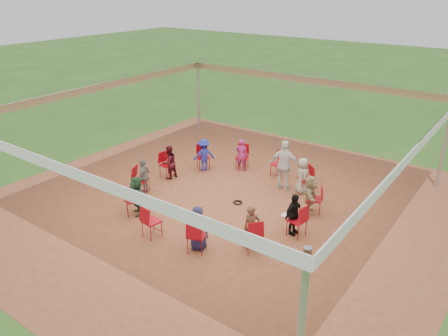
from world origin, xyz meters
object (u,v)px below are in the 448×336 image
Objects in this scene: person_seated_9 at (252,228)px; cable_coil at (238,203)px; chair_1 at (314,199)px; chair_8 at (133,200)px; chair_4 at (242,157)px; laptop at (288,213)px; person_seated_0 at (294,214)px; chair_11 at (253,235)px; person_seated_3 at (242,155)px; chair_9 at (151,221)px; chair_7 at (141,180)px; person_seated_7 at (137,196)px; person_seated_2 at (302,176)px; chair_2 at (305,179)px; person_seated_4 at (204,155)px; standing_person at (285,165)px; chair_5 at (203,157)px; person_seated_5 at (169,162)px; chair_0 at (297,221)px; chair_10 at (197,235)px; person_seated_1 at (310,195)px; chair_3 at (278,165)px; person_seated_8 at (198,228)px; chair_6 at (167,165)px; person_seated_6 at (144,176)px.

cable_coil is (-1.63, 1.80, -0.57)m from person_seated_9.
chair_8 is (-4.16, -3.10, 0.00)m from chair_1.
chair_4 is 2.72× the size of laptop.
person_seated_0 reaches higher than cable_coil.
person_seated_3 reaches higher than chair_11.
chair_9 reaches higher than cable_coil.
person_seated_7 is (0.90, -1.02, 0.14)m from chair_7.
chair_2 is at bearing -90.00° from person_seated_2.
person_seated_3 is 1.33m from person_seated_4.
chair_5 is at bearing -6.89° from standing_person.
person_seated_4 is 3.63m from person_seated_7.
person_seated_9 is (4.51, -0.60, 0.14)m from chair_7.
person_seated_4 and person_seated_5 have the same top height.
person_seated_9 is (3.01, -4.08, 0.14)m from chair_4.
chair_2 is 0.78m from standing_person.
laptop is at bearing 22.10° from person_seated_9.
person_seated_2 and person_seated_9 have the same top height.
standing_person is at bearing 94.52° from person_seated_7.
person_seated_7 is at bearing 119.24° from chair_0.
person_seated_0 is (1.54, 2.12, 0.14)m from chair_10.
person_seated_4 is (-4.12, 3.25, 0.14)m from chair_11.
chair_9 is 0.54× the size of standing_person.
chair_4 is 2.63m from person_seated_5.
chair_8 is at bearing 60.00° from chair_4.
chair_7 is 1.00× the size of chair_9.
person_seated_1 is 4.95m from person_seated_5.
cable_coil is (-2.11, -0.78, -0.43)m from chair_1.
laptop is (-0.28, 0.04, 0.10)m from chair_0.
chair_3 is 1.00× the size of chair_11.
person_seated_9 reaches higher than chair_10.
person_seated_9 is at bearing 94.99° from standing_person.
chair_0 is 0.77× the size of person_seated_9.
cable_coil is at bearing 98.01° from chair_5.
person_seated_4 is 1.00× the size of person_seated_8.
chair_3 is 4.55m from person_seated_9.
chair_1 is 0.77× the size of person_seated_5.
person_seated_0 is 1.00× the size of person_seated_1.
chair_9 is 0.77× the size of person_seated_3.
standing_person reaches higher than chair_11.
person_seated_3 is at bearing 75.00° from person_seated_9.
chair_10 is at bearing 60.00° from chair_6.
person_seated_5 is (-4.13, -1.64, 0.00)m from person_seated_2.
chair_5 is 3.72m from person_seated_7.
chair_5 is 3.72m from person_seated_2.
chair_5 is 5.19m from chair_10.
chair_6 is (-3.04, -2.27, 0.00)m from chair_3.
person_seated_0 is 4.44m from person_seated_3.
chair_0 is at bearing 152.27° from person_seated_2.
chair_8 is 1.37m from person_seated_6.
person_seated_8 is (2.54, -0.37, 0.00)m from person_seated_7.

